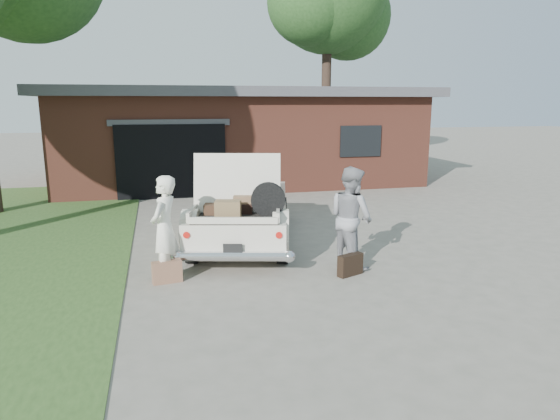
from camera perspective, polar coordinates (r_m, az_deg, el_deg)
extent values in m
plane|color=gray|center=(7.91, 1.05, -8.72)|extent=(90.00, 90.00, 0.00)
cube|color=brown|center=(18.91, -5.02, 8.14)|extent=(12.00, 7.00, 3.00)
cube|color=#4C4C51|center=(18.86, -5.11, 13.14)|extent=(12.80, 7.80, 0.30)
cube|color=black|center=(15.29, -12.29, 5.45)|extent=(3.20, 0.30, 2.20)
cube|color=#4C4C51|center=(15.13, -12.48, 9.75)|extent=(3.50, 0.12, 0.18)
cube|color=black|center=(16.46, 9.18, 7.78)|extent=(1.40, 0.08, 1.00)
cylinder|color=#38281E|center=(24.02, 5.28, 12.68)|extent=(0.44, 0.44, 6.09)
sphere|color=#345E26|center=(25.23, 7.77, 21.03)|extent=(3.97, 3.97, 3.97)
sphere|color=#345E26|center=(23.45, 3.40, 22.62)|extent=(3.71, 3.71, 3.71)
cube|color=beige|center=(10.40, -4.18, -0.33)|extent=(2.81, 4.87, 0.60)
cube|color=#ADAC98|center=(10.57, -4.11, 2.78)|extent=(1.91, 2.15, 0.48)
cube|color=black|center=(11.43, -3.79, 3.41)|extent=(1.40, 0.42, 0.40)
cube|color=black|center=(9.71, -4.50, 1.84)|extent=(1.40, 0.42, 0.40)
cylinder|color=black|center=(9.07, -10.01, -4.13)|extent=(0.34, 0.64, 0.61)
cylinder|color=black|center=(8.92, 0.27, -4.21)|extent=(0.34, 0.64, 0.61)
cylinder|color=black|center=(12.05, -7.43, 0.03)|extent=(0.34, 0.64, 0.61)
cylinder|color=black|center=(11.95, 0.26, 0.02)|extent=(0.34, 0.64, 0.61)
cylinder|color=silver|center=(8.20, -5.40, -5.29)|extent=(1.86, 0.62, 0.17)
cylinder|color=#A5140F|center=(8.27, -10.60, -2.78)|extent=(0.13, 0.12, 0.11)
cylinder|color=#A5140F|center=(8.12, -0.12, -2.84)|extent=(0.13, 0.12, 0.11)
cube|color=black|center=(8.14, -5.43, -4.40)|extent=(0.31, 0.09, 0.16)
cube|color=black|center=(8.63, -5.09, -0.79)|extent=(1.62, 1.32, 0.04)
cube|color=beige|center=(8.71, -9.91, -0.19)|extent=(0.30, 0.99, 0.17)
cube|color=beige|center=(8.58, -0.22, -0.20)|extent=(0.30, 0.99, 0.17)
cube|color=beige|center=(8.13, -5.42, -1.21)|extent=(1.44, 0.41, 0.11)
cube|color=beige|center=(8.91, -4.93, 3.11)|extent=(1.56, 0.64, 1.04)
cube|color=#412A1C|center=(8.83, -6.84, 0.17)|extent=(0.61, 0.47, 0.18)
cube|color=olive|center=(8.46, -5.96, 0.08)|extent=(0.49, 0.38, 0.30)
cube|color=black|center=(8.88, -4.95, 0.28)|extent=(0.63, 0.49, 0.17)
cube|color=#876444|center=(8.85, -4.01, 1.22)|extent=(0.46, 0.35, 0.14)
cylinder|color=black|center=(8.49, -1.35, 1.20)|extent=(0.61, 0.29, 0.59)
imported|color=white|center=(8.17, -13.07, -2.07)|extent=(0.63, 0.74, 1.70)
imported|color=gray|center=(8.69, 8.11, -0.83)|extent=(0.91, 1.03, 1.77)
cube|color=#8D6047|center=(8.20, -12.78, -6.91)|extent=(0.48, 0.23, 0.36)
cube|color=black|center=(8.42, 8.03, -6.22)|extent=(0.49, 0.32, 0.36)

